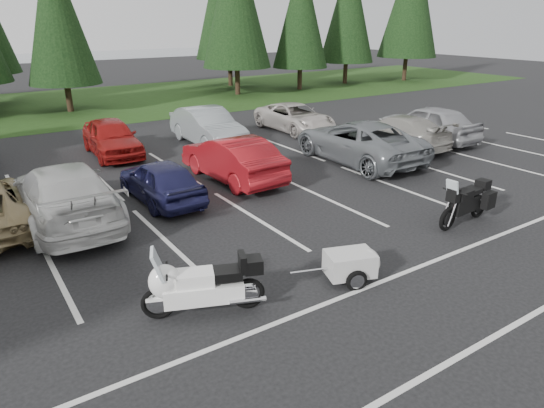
{
  "coord_description": "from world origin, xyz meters",
  "views": [
    {
      "loc": [
        -6.15,
        -9.81,
        5.33
      ],
      "look_at": [
        0.04,
        -0.5,
        1.02
      ],
      "focal_mm": 32.0,
      "sensor_mm": 36.0,
      "label": 1
    }
  ],
  "objects_px": {
    "car_near_3": "(64,194)",
    "car_near_7": "(398,131)",
    "car_far_3": "(208,127)",
    "car_near_8": "(429,123)",
    "car_near_6": "(358,141)",
    "adventure_motorcycle": "(465,199)",
    "car_near_4": "(161,180)",
    "car_far_2": "(112,137)",
    "car_near_5": "(232,158)",
    "touring_motorcycle": "(203,280)",
    "car_far_4": "(295,118)",
    "cargo_trailer": "(350,266)"
  },
  "relations": [
    {
      "from": "car_near_5",
      "to": "car_near_8",
      "type": "relative_size",
      "value": 0.96
    },
    {
      "from": "car_near_8",
      "to": "car_near_7",
      "type": "bearing_deg",
      "value": 2.41
    },
    {
      "from": "cargo_trailer",
      "to": "car_near_6",
      "type": "bearing_deg",
      "value": 64.85
    },
    {
      "from": "car_near_6",
      "to": "car_far_4",
      "type": "bearing_deg",
      "value": -99.56
    },
    {
      "from": "car_far_4",
      "to": "touring_motorcycle",
      "type": "distance_m",
      "value": 16.39
    },
    {
      "from": "car_far_4",
      "to": "touring_motorcycle",
      "type": "height_order",
      "value": "touring_motorcycle"
    },
    {
      "from": "car_near_6",
      "to": "car_far_2",
      "type": "height_order",
      "value": "car_near_6"
    },
    {
      "from": "adventure_motorcycle",
      "to": "touring_motorcycle",
      "type": "bearing_deg",
      "value": 176.07
    },
    {
      "from": "car_near_4",
      "to": "car_far_2",
      "type": "relative_size",
      "value": 0.88
    },
    {
      "from": "car_near_3",
      "to": "car_near_7",
      "type": "distance_m",
      "value": 13.97
    },
    {
      "from": "car_near_5",
      "to": "car_far_3",
      "type": "relative_size",
      "value": 0.96
    },
    {
      "from": "car_near_7",
      "to": "touring_motorcycle",
      "type": "bearing_deg",
      "value": 27.03
    },
    {
      "from": "car_near_3",
      "to": "car_far_3",
      "type": "relative_size",
      "value": 1.17
    },
    {
      "from": "car_far_2",
      "to": "car_far_3",
      "type": "height_order",
      "value": "car_far_3"
    },
    {
      "from": "car_near_4",
      "to": "car_near_5",
      "type": "distance_m",
      "value": 2.95
    },
    {
      "from": "car_near_6",
      "to": "car_far_4",
      "type": "distance_m",
      "value": 6.0
    },
    {
      "from": "touring_motorcycle",
      "to": "cargo_trailer",
      "type": "distance_m",
      "value": 3.24
    },
    {
      "from": "car_far_3",
      "to": "touring_motorcycle",
      "type": "xyz_separation_m",
      "value": [
        -6.11,
        -12.04,
        -0.08
      ]
    },
    {
      "from": "car_near_6",
      "to": "car_near_8",
      "type": "xyz_separation_m",
      "value": [
        5.06,
        0.74,
        0.02
      ]
    },
    {
      "from": "car_near_7",
      "to": "car_far_3",
      "type": "bearing_deg",
      "value": -38.83
    },
    {
      "from": "car_near_7",
      "to": "car_far_4",
      "type": "bearing_deg",
      "value": -72.69
    },
    {
      "from": "car_near_5",
      "to": "adventure_motorcycle",
      "type": "relative_size",
      "value": 1.97
    },
    {
      "from": "car_near_3",
      "to": "touring_motorcycle",
      "type": "distance_m",
      "value": 6.3
    },
    {
      "from": "car_near_4",
      "to": "car_far_3",
      "type": "distance_m",
      "value": 7.26
    },
    {
      "from": "car_near_5",
      "to": "adventure_motorcycle",
      "type": "distance_m",
      "value": 7.73
    },
    {
      "from": "car_near_7",
      "to": "adventure_motorcycle",
      "type": "relative_size",
      "value": 2.04
    },
    {
      "from": "car_near_7",
      "to": "car_near_8",
      "type": "bearing_deg",
      "value": 179.86
    },
    {
      "from": "car_near_4",
      "to": "car_near_5",
      "type": "relative_size",
      "value": 0.83
    },
    {
      "from": "car_near_4",
      "to": "car_far_4",
      "type": "height_order",
      "value": "car_far_4"
    },
    {
      "from": "car_far_2",
      "to": "touring_motorcycle",
      "type": "relative_size",
      "value": 1.7
    },
    {
      "from": "car_near_7",
      "to": "adventure_motorcycle",
      "type": "bearing_deg",
      "value": 53.28
    },
    {
      "from": "car_near_4",
      "to": "car_far_4",
      "type": "xyz_separation_m",
      "value": [
        9.37,
        5.83,
        0.0
      ]
    },
    {
      "from": "car_near_5",
      "to": "car_near_7",
      "type": "bearing_deg",
      "value": 177.67
    },
    {
      "from": "car_near_8",
      "to": "cargo_trailer",
      "type": "xyz_separation_m",
      "value": [
        -11.69,
        -7.61,
        -0.49
      ]
    },
    {
      "from": "car_far_4",
      "to": "car_far_3",
      "type": "bearing_deg",
      "value": -178.84
    },
    {
      "from": "car_near_8",
      "to": "adventure_motorcycle",
      "type": "bearing_deg",
      "value": 46.15
    },
    {
      "from": "car_near_8",
      "to": "car_far_4",
      "type": "bearing_deg",
      "value": -52.19
    },
    {
      "from": "car_near_3",
      "to": "adventure_motorcycle",
      "type": "xyz_separation_m",
      "value": [
        9.04,
        -6.2,
        -0.1
      ]
    },
    {
      "from": "car_near_5",
      "to": "car_near_6",
      "type": "relative_size",
      "value": 0.8
    },
    {
      "from": "car_far_2",
      "to": "car_near_6",
      "type": "bearing_deg",
      "value": -35.97
    },
    {
      "from": "car_near_6",
      "to": "adventure_motorcycle",
      "type": "bearing_deg",
      "value": 75.11
    },
    {
      "from": "car_near_7",
      "to": "car_far_4",
      "type": "distance_m",
      "value": 5.48
    },
    {
      "from": "touring_motorcycle",
      "to": "adventure_motorcycle",
      "type": "xyz_separation_m",
      "value": [
        7.87,
        -0.0,
        0.0
      ]
    },
    {
      "from": "car_near_8",
      "to": "touring_motorcycle",
      "type": "bearing_deg",
      "value": 26.28
    },
    {
      "from": "car_near_3",
      "to": "car_near_8",
      "type": "bearing_deg",
      "value": -176.22
    },
    {
      "from": "car_near_6",
      "to": "car_far_3",
      "type": "relative_size",
      "value": 1.2
    },
    {
      "from": "car_near_8",
      "to": "car_near_4",
      "type": "bearing_deg",
      "value": 4.01
    },
    {
      "from": "car_near_4",
      "to": "car_far_3",
      "type": "relative_size",
      "value": 0.8
    },
    {
      "from": "car_near_4",
      "to": "car_near_6",
      "type": "relative_size",
      "value": 0.67
    },
    {
      "from": "car_near_6",
      "to": "car_far_4",
      "type": "relative_size",
      "value": 1.21
    }
  ]
}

